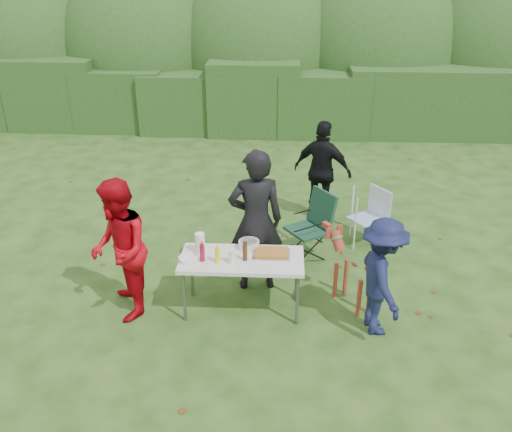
{
  "coord_description": "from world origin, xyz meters",
  "views": [
    {
      "loc": [
        0.74,
        -5.5,
        4.04
      ],
      "look_at": [
        0.41,
        0.82,
        1.0
      ],
      "focal_mm": 38.0,
      "sensor_mm": 36.0,
      "label": 1
    }
  ],
  "objects_px": {
    "mustard_bottle": "(217,255)",
    "ketchup_bottle": "(202,253)",
    "person_cook": "(256,221)",
    "person_black_puffy": "(322,171)",
    "child": "(382,277)",
    "lawn_chair": "(368,217)",
    "camping_chair": "(308,226)",
    "dog": "(353,274)",
    "beer_bottle": "(245,251)",
    "paper_towel_roll": "(200,243)",
    "person_red_jacket": "(119,250)",
    "folding_table": "(242,262)"
  },
  "relations": [
    {
      "from": "person_red_jacket",
      "to": "dog",
      "type": "distance_m",
      "value": 2.88
    },
    {
      "from": "person_red_jacket",
      "to": "camping_chair",
      "type": "distance_m",
      "value": 2.79
    },
    {
      "from": "person_cook",
      "to": "child",
      "type": "bearing_deg",
      "value": 139.5
    },
    {
      "from": "lawn_chair",
      "to": "paper_towel_roll",
      "type": "xyz_separation_m",
      "value": [
        -2.31,
        -1.76,
        0.43
      ]
    },
    {
      "from": "camping_chair",
      "to": "folding_table",
      "type": "bearing_deg",
      "value": 23.13
    },
    {
      "from": "mustard_bottle",
      "to": "beer_bottle",
      "type": "xyz_separation_m",
      "value": [
        0.32,
        0.07,
        0.02
      ]
    },
    {
      "from": "child",
      "to": "lawn_chair",
      "type": "bearing_deg",
      "value": -14.04
    },
    {
      "from": "camping_chair",
      "to": "dog",
      "type": "bearing_deg",
      "value": 78.54
    },
    {
      "from": "folding_table",
      "to": "lawn_chair",
      "type": "height_order",
      "value": "lawn_chair"
    },
    {
      "from": "camping_chair",
      "to": "beer_bottle",
      "type": "relative_size",
      "value": 4.19
    },
    {
      "from": "camping_chair",
      "to": "mustard_bottle",
      "type": "height_order",
      "value": "camping_chair"
    },
    {
      "from": "person_black_puffy",
      "to": "mustard_bottle",
      "type": "xyz_separation_m",
      "value": [
        -1.41,
        -2.87,
        -0.0
      ]
    },
    {
      "from": "person_black_puffy",
      "to": "folding_table",
      "type": "bearing_deg",
      "value": 91.28
    },
    {
      "from": "child",
      "to": "lawn_chair",
      "type": "height_order",
      "value": "child"
    },
    {
      "from": "person_red_jacket",
      "to": "dog",
      "type": "xyz_separation_m",
      "value": [
        2.83,
        0.31,
        -0.43
      ]
    },
    {
      "from": "lawn_chair",
      "to": "ketchup_bottle",
      "type": "bearing_deg",
      "value": 5.54
    },
    {
      "from": "child",
      "to": "lawn_chair",
      "type": "distance_m",
      "value": 2.22
    },
    {
      "from": "child",
      "to": "beer_bottle",
      "type": "bearing_deg",
      "value": 70.22
    },
    {
      "from": "person_black_puffy",
      "to": "ketchup_bottle",
      "type": "xyz_separation_m",
      "value": [
        -1.59,
        -2.84,
        0.01
      ]
    },
    {
      "from": "mustard_bottle",
      "to": "ketchup_bottle",
      "type": "xyz_separation_m",
      "value": [
        -0.19,
        0.03,
        0.01
      ]
    },
    {
      "from": "mustard_bottle",
      "to": "person_red_jacket",
      "type": "bearing_deg",
      "value": -178.65
    },
    {
      "from": "person_black_puffy",
      "to": "paper_towel_roll",
      "type": "bearing_deg",
      "value": 81.6
    },
    {
      "from": "dog",
      "to": "beer_bottle",
      "type": "relative_size",
      "value": 3.95
    },
    {
      "from": "child",
      "to": "mustard_bottle",
      "type": "distance_m",
      "value": 1.92
    },
    {
      "from": "person_red_jacket",
      "to": "person_black_puffy",
      "type": "bearing_deg",
      "value": 119.03
    },
    {
      "from": "person_black_puffy",
      "to": "child",
      "type": "relative_size",
      "value": 1.16
    },
    {
      "from": "dog",
      "to": "camping_chair",
      "type": "relative_size",
      "value": 0.94
    },
    {
      "from": "folding_table",
      "to": "mustard_bottle",
      "type": "height_order",
      "value": "mustard_bottle"
    },
    {
      "from": "dog",
      "to": "mustard_bottle",
      "type": "height_order",
      "value": "mustard_bottle"
    },
    {
      "from": "child",
      "to": "person_black_puffy",
      "type": "bearing_deg",
      "value": -0.48
    },
    {
      "from": "person_red_jacket",
      "to": "child",
      "type": "bearing_deg",
      "value": 67.34
    },
    {
      "from": "person_cook",
      "to": "person_black_puffy",
      "type": "height_order",
      "value": "person_cook"
    },
    {
      "from": "person_cook",
      "to": "lawn_chair",
      "type": "relative_size",
      "value": 2.21
    },
    {
      "from": "person_cook",
      "to": "dog",
      "type": "relative_size",
      "value": 2.04
    },
    {
      "from": "ketchup_bottle",
      "to": "paper_towel_roll",
      "type": "distance_m",
      "value": 0.21
    },
    {
      "from": "folding_table",
      "to": "mustard_bottle",
      "type": "distance_m",
      "value": 0.34
    },
    {
      "from": "beer_bottle",
      "to": "paper_towel_roll",
      "type": "xyz_separation_m",
      "value": [
        -0.56,
        0.16,
        0.01
      ]
    },
    {
      "from": "folding_table",
      "to": "person_cook",
      "type": "bearing_deg",
      "value": 75.79
    },
    {
      "from": "camping_chair",
      "to": "ketchup_bottle",
      "type": "distance_m",
      "value": 2.01
    },
    {
      "from": "folding_table",
      "to": "child",
      "type": "distance_m",
      "value": 1.66
    },
    {
      "from": "person_red_jacket",
      "to": "ketchup_bottle",
      "type": "relative_size",
      "value": 8.04
    },
    {
      "from": "ketchup_bottle",
      "to": "beer_bottle",
      "type": "distance_m",
      "value": 0.51
    },
    {
      "from": "person_cook",
      "to": "camping_chair",
      "type": "relative_size",
      "value": 1.93
    },
    {
      "from": "child",
      "to": "ketchup_bottle",
      "type": "bearing_deg",
      "value": 73.82
    },
    {
      "from": "person_cook",
      "to": "paper_towel_roll",
      "type": "relative_size",
      "value": 7.45
    },
    {
      "from": "dog",
      "to": "lawn_chair",
      "type": "relative_size",
      "value": 1.08
    },
    {
      "from": "child",
      "to": "paper_towel_roll",
      "type": "xyz_separation_m",
      "value": [
        -2.15,
        0.44,
        0.14
      ]
    },
    {
      "from": "dog",
      "to": "folding_table",
      "type": "bearing_deg",
      "value": 64.15
    },
    {
      "from": "camping_chair",
      "to": "person_cook",
      "type": "bearing_deg",
      "value": 13.9
    },
    {
      "from": "dog",
      "to": "paper_towel_roll",
      "type": "distance_m",
      "value": 1.95
    }
  ]
}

